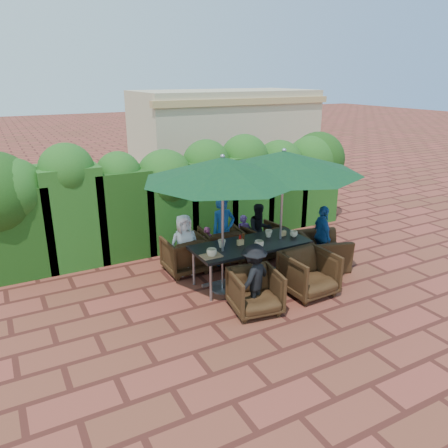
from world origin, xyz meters
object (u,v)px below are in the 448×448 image
umbrella_right (284,162)px  chair_far_mid (221,243)px  dining_table (251,247)px  chair_near_left (255,289)px  chair_far_right (263,239)px  chair_far_left (185,253)px  umbrella_left (223,169)px  chair_end_right (323,246)px  chair_near_right (309,271)px

umbrella_right → chair_far_mid: (-0.68, 1.12, -1.81)m
dining_table → chair_near_left: bearing=-117.4°
chair_far_right → umbrella_right: bearing=66.6°
chair_far_left → umbrella_right: bearing=145.9°
umbrella_left → chair_far_right: umbrella_left is taller
chair_far_mid → chair_near_left: size_ratio=1.03×
chair_far_mid → umbrella_left: bearing=71.3°
dining_table → chair_near_left: chair_near_left is taller
umbrella_right → chair_near_left: (-1.14, -0.94, -1.82)m
chair_end_right → chair_far_mid: bearing=73.3°
chair_far_left → chair_near_right: bearing=128.9°
umbrella_right → chair_far_left: (-1.53, 1.02, -1.82)m
umbrella_left → chair_far_left: 2.11m
umbrella_left → chair_near_right: size_ratio=3.20×
chair_near_left → chair_near_right: bearing=12.7°
chair_far_left → chair_near_left: bearing=100.8°
chair_far_left → chair_far_right: (1.77, -0.09, -0.01)m
umbrella_right → chair_near_right: (0.01, -0.87, -1.79)m
chair_end_right → dining_table: bearing=104.1°
chair_near_left → chair_end_right: (2.17, 0.89, 0.04)m
chair_near_left → chair_near_right: (1.16, 0.07, 0.03)m
dining_table → umbrella_right: umbrella_right is taller
chair_far_left → chair_near_left: chair_far_left is taller
umbrella_left → chair_near_right: bearing=-34.0°
chair_near_left → umbrella_right: bearing=48.7°
chair_near_left → chair_end_right: bearing=31.4°
dining_table → chair_end_right: 1.67m
chair_far_left → chair_near_right: chair_near_right is taller
chair_far_left → chair_end_right: (2.56, -1.07, 0.04)m
dining_table → chair_end_right: bearing=-3.8°
umbrella_left → chair_far_mid: bearing=63.5°
chair_far_right → chair_far_left: bearing=-11.7°
umbrella_left → umbrella_right: size_ratio=0.96×
dining_table → chair_near_right: bearing=-55.3°
chair_far_left → chair_far_mid: (0.86, 0.10, 0.01)m
chair_far_mid → umbrella_right: bearing=129.0°
chair_far_right → chair_end_right: bearing=119.8°
dining_table → chair_near_left: 1.16m
chair_far_mid → chair_near_right: (0.69, -1.99, 0.02)m
dining_table → chair_far_right: chair_far_right is taller
umbrella_left → chair_far_mid: umbrella_left is taller
chair_end_right → chair_near_left: bearing=130.1°
umbrella_left → chair_near_left: 2.05m
chair_far_mid → chair_near_right: chair_near_right is taller
umbrella_right → chair_far_left: size_ratio=3.58×
umbrella_right → chair_near_right: size_ratio=3.33×
chair_far_right → chair_far_mid: bearing=-20.6°
umbrella_right → chair_far_right: bearing=75.5°
umbrella_right → chair_end_right: 2.06m
chair_end_right → umbrella_right: bearing=104.8°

